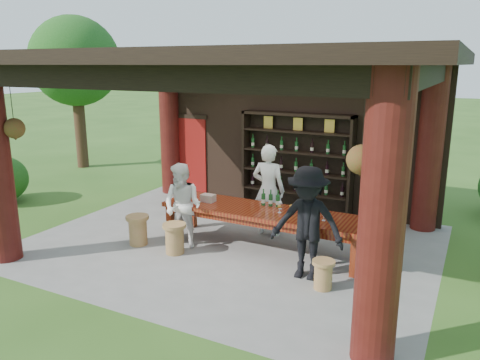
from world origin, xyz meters
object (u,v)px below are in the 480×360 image
at_px(tasting_table, 263,215).
at_px(guest_woman, 183,206).
at_px(stool_far_left, 138,229).
at_px(stool_near_right, 323,274).
at_px(napkin_basket, 208,198).
at_px(stool_near_left, 175,238).
at_px(guest_man, 307,223).
at_px(wine_shelf, 296,163).
at_px(host, 268,190).

bearing_deg(tasting_table, guest_woman, -157.09).
distance_m(stool_far_left, guest_woman, 1.00).
relative_size(stool_far_left, guest_woman, 0.36).
xyz_separation_m(tasting_table, stool_far_left, (-2.17, -0.89, -0.34)).
xyz_separation_m(stool_near_right, napkin_basket, (-2.62, 1.02, 0.58)).
bearing_deg(stool_near_left, tasting_table, 35.03).
bearing_deg(stool_far_left, guest_man, 1.87).
xyz_separation_m(stool_near_left, stool_near_right, (2.79, -0.12, -0.05)).
xyz_separation_m(stool_near_left, guest_man, (2.42, 0.14, 0.61)).
relative_size(wine_shelf, napkin_basket, 9.90).
bearing_deg(napkin_basket, guest_man, -18.66).
distance_m(tasting_table, stool_near_right, 1.84).
distance_m(guest_woman, guest_man, 2.47).
bearing_deg(guest_man, napkin_basket, 158.63).
relative_size(stool_near_left, guest_woman, 0.35).
bearing_deg(stool_far_left, stool_near_right, -2.42).
relative_size(tasting_table, guest_woman, 2.43).
bearing_deg(guest_woman, host, 47.81).
bearing_deg(wine_shelf, napkin_basket, -109.77).
xyz_separation_m(tasting_table, host, (-0.22, 0.74, 0.27)).
height_order(host, napkin_basket, host).
distance_m(stool_near_left, host, 2.08).
distance_m(tasting_table, guest_man, 1.38).
relative_size(stool_far_left, napkin_basket, 2.17).
relative_size(wine_shelf, stool_near_left, 4.65).
height_order(wine_shelf, stool_near_right, wine_shelf).
height_order(stool_far_left, guest_man, guest_man).
relative_size(stool_far_left, guest_man, 0.31).
height_order(wine_shelf, stool_near_left, wine_shelf).
relative_size(wine_shelf, stool_far_left, 4.56).
bearing_deg(stool_near_right, tasting_table, 144.74).
relative_size(wine_shelf, tasting_table, 0.67).
xyz_separation_m(wine_shelf, stool_near_left, (-1.04, -3.33, -0.84)).
xyz_separation_m(stool_near_right, guest_man, (-0.37, 0.26, 0.66)).
xyz_separation_m(wine_shelf, stool_far_left, (-1.89, -3.29, -0.84)).
bearing_deg(tasting_table, napkin_basket, -179.08).
bearing_deg(host, napkin_basket, 37.53).
relative_size(stool_near_right, stool_far_left, 0.81).
relative_size(host, napkin_basket, 7.00).
xyz_separation_m(tasting_table, napkin_basket, (-1.15, -0.02, 0.18)).
height_order(stool_near_left, host, host).
relative_size(stool_near_left, guest_man, 0.31).
distance_m(tasting_table, host, 0.82).
distance_m(stool_near_left, stool_far_left, 0.86).
distance_m(tasting_table, stool_far_left, 2.37).
xyz_separation_m(stool_near_right, guest_woman, (-2.83, 0.47, 0.55)).
relative_size(wine_shelf, guest_man, 1.42).
bearing_deg(stool_near_left, host, 56.72).
xyz_separation_m(guest_man, napkin_basket, (-2.25, 0.76, -0.08)).
distance_m(stool_near_right, stool_far_left, 3.65).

